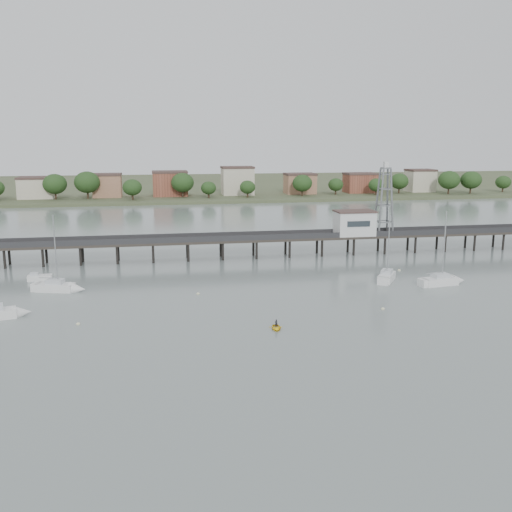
# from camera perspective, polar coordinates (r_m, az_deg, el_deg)

# --- Properties ---
(ground_plane) EXTENTS (500.00, 500.00, 0.00)m
(ground_plane) POSITION_cam_1_polar(r_m,az_deg,el_deg) (61.90, 6.65, -11.43)
(ground_plane) COLOR slate
(ground_plane) RESTS_ON ground
(pier) EXTENTS (150.00, 5.00, 5.50)m
(pier) POSITION_cam_1_polar(r_m,az_deg,el_deg) (117.44, -1.77, 1.64)
(pier) COLOR #2D2823
(pier) RESTS_ON ground
(pier_building) EXTENTS (8.40, 5.40, 5.30)m
(pier_building) POSITION_cam_1_polar(r_m,az_deg,el_deg) (123.11, 9.82, 3.29)
(pier_building) COLOR silver
(pier_building) RESTS_ON ground
(lattice_tower) EXTENTS (3.20, 3.20, 15.50)m
(lattice_tower) POSITION_cam_1_polar(r_m,az_deg,el_deg) (124.93, 12.71, 5.34)
(lattice_tower) COLOR slate
(lattice_tower) RESTS_ON ground
(sailboat_d) EXTENTS (8.25, 3.50, 13.23)m
(sailboat_d) POSITION_cam_1_polar(r_m,az_deg,el_deg) (101.59, 18.47, -2.37)
(sailboat_d) COLOR white
(sailboat_d) RESTS_ON ground
(sailboat_b) EXTENTS (8.26, 4.44, 13.13)m
(sailboat_b) POSITION_cam_1_polar(r_m,az_deg,el_deg) (97.14, -18.75, -3.01)
(sailboat_b) COLOR white
(sailboat_b) RESTS_ON ground
(sailboat_a) EXTENTS (8.15, 4.19, 12.97)m
(sailboat_a) POSITION_cam_1_polar(r_m,az_deg,el_deg) (85.97, -23.99, -5.28)
(sailboat_a) COLOR white
(sailboat_a) RESTS_ON ground
(sailboat_c) EXTENTS (5.84, 7.17, 12.06)m
(sailboat_c) POSITION_cam_1_polar(r_m,az_deg,el_deg) (102.33, 13.05, -1.96)
(sailboat_c) COLOR white
(sailboat_c) RESTS_ON ground
(white_tender) EXTENTS (4.13, 1.94, 1.57)m
(white_tender) POSITION_cam_1_polar(r_m,az_deg,el_deg) (106.14, -20.87, -2.04)
(white_tender) COLOR white
(white_tender) RESTS_ON ground
(yellow_dinghy) EXTENTS (1.86, 0.76, 2.53)m
(yellow_dinghy) POSITION_cam_1_polar(r_m,az_deg,el_deg) (74.46, 2.02, -7.31)
(yellow_dinghy) COLOR yellow
(yellow_dinghy) RESTS_ON ground
(dinghy_occupant) EXTENTS (0.41, 1.06, 0.25)m
(dinghy_occupant) POSITION_cam_1_polar(r_m,az_deg,el_deg) (74.46, 2.02, -7.31)
(dinghy_occupant) COLOR black
(dinghy_occupant) RESTS_ON ground
(mooring_buoys) EXTENTS (71.03, 23.42, 0.39)m
(mooring_buoys) POSITION_cam_1_polar(r_m,az_deg,el_deg) (89.45, -3.78, -4.01)
(mooring_buoys) COLOR beige
(mooring_buoys) RESTS_ON ground
(far_shore) EXTENTS (500.00, 170.00, 10.40)m
(far_shore) POSITION_cam_1_polar(r_m,az_deg,el_deg) (295.41, -6.89, 7.04)
(far_shore) COLOR #475133
(far_shore) RESTS_ON ground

